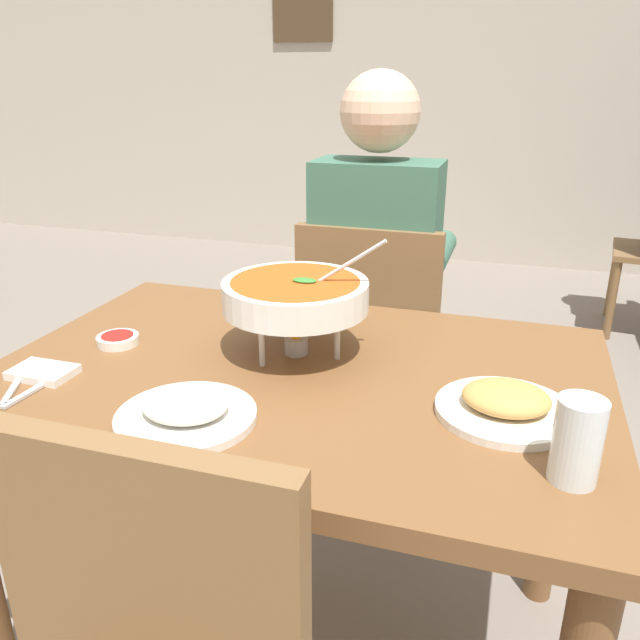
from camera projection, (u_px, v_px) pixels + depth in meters
cafe_rear_partition at (478, 42)px, 4.25m from camera, size 10.00×0.10×3.00m
dining_table_main at (298, 419)px, 1.31m from camera, size 1.21×0.82×0.74m
chair_diner_main at (373, 344)px, 1.97m from camera, size 0.44×0.44×0.90m
diner_main at (378, 269)px, 1.92m from camera, size 0.40×0.45×1.31m
curry_bowl at (296, 296)px, 1.30m from camera, size 0.33×0.30×0.26m
rice_plate at (186, 410)px, 1.07m from camera, size 0.24×0.24×0.06m
appetizer_plate at (505, 404)px, 1.09m from camera, size 0.24×0.24×0.06m
sauce_dish at (117, 340)px, 1.38m from camera, size 0.09×0.09×0.02m
napkin_folded at (43, 372)px, 1.24m from camera, size 0.12×0.08×0.02m
fork_utensil at (16, 384)px, 1.20m from camera, size 0.09×0.16×0.01m
spoon_utensil at (38, 387)px, 1.19m from camera, size 0.02×0.17×0.01m
drink_glass at (577, 445)px, 0.90m from camera, size 0.07×0.07×0.13m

